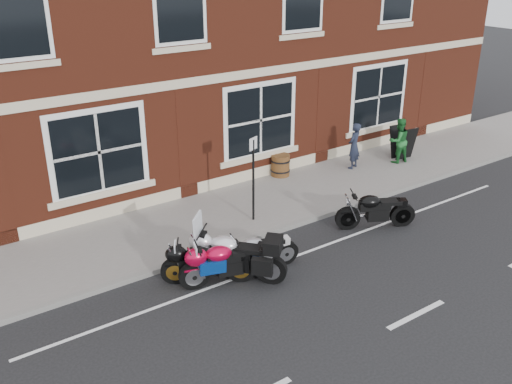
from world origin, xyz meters
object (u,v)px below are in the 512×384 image
at_px(a_board_sign, 403,142).
at_px(parking_sign, 253,173).
at_px(moto_sport_silver, 256,251).
at_px(pedestrian_left, 354,146).
at_px(pedestrian_right, 399,141).
at_px(barrel_planter, 280,165).
at_px(moto_sport_black, 206,261).
at_px(moto_naked_black, 374,208).
at_px(moto_sport_red, 225,260).
at_px(moto_touring_silver, 232,253).

xyz_separation_m(a_board_sign, parking_sign, (-6.81, -1.01, 0.75)).
relative_size(moto_sport_silver, pedestrian_left, 1.30).
distance_m(moto_sport_silver, pedestrian_right, 8.18).
bearing_deg(pedestrian_left, a_board_sign, 150.82).
bearing_deg(barrel_planter, moto_sport_black, -142.06).
distance_m(moto_sport_silver, barrel_planter, 5.56).
bearing_deg(pedestrian_left, barrel_planter, -41.19).
height_order(moto_naked_black, barrel_planter, moto_naked_black).
bearing_deg(moto_sport_black, moto_sport_red, -97.92).
distance_m(pedestrian_left, parking_sign, 5.00).
xyz_separation_m(moto_touring_silver, moto_naked_black, (4.31, -0.04, -0.08)).
bearing_deg(a_board_sign, pedestrian_left, 177.55).
xyz_separation_m(moto_touring_silver, a_board_sign, (8.71, 2.93, 0.05)).
relative_size(moto_naked_black, barrel_planter, 2.86).
relative_size(moto_naked_black, a_board_sign, 1.74).
xyz_separation_m(moto_sport_black, moto_naked_black, (4.88, -0.21, 0.02)).
height_order(moto_sport_black, pedestrian_right, pedestrian_right).
bearing_deg(pedestrian_right, pedestrian_left, -6.25).
bearing_deg(a_board_sign, moto_sport_silver, -154.68).
distance_m(moto_naked_black, barrel_planter, 4.06).
distance_m(moto_touring_silver, barrel_planter, 5.94).
bearing_deg(parking_sign, moto_sport_silver, -144.65).
height_order(moto_sport_red, pedestrian_right, pedestrian_right).
height_order(moto_sport_red, pedestrian_left, pedestrian_left).
relative_size(moto_sport_black, pedestrian_right, 1.21).
height_order(pedestrian_left, a_board_sign, pedestrian_left).
height_order(moto_naked_black, a_board_sign, a_board_sign).
bearing_deg(moto_touring_silver, barrel_planter, 1.27).
distance_m(moto_sport_silver, pedestrian_left, 6.92).
height_order(moto_sport_black, moto_naked_black, moto_naked_black).
bearing_deg(moto_sport_black, parking_sign, -23.11).
bearing_deg(moto_sport_red, pedestrian_right, -54.79).
bearing_deg(moto_sport_red, moto_touring_silver, -50.65).
xyz_separation_m(moto_sport_red, pedestrian_right, (8.52, 2.85, 0.32)).
height_order(moto_sport_black, a_board_sign, a_board_sign).
bearing_deg(barrel_planter, moto_touring_silver, -137.45).
xyz_separation_m(moto_naked_black, a_board_sign, (4.40, 2.97, 0.13)).
relative_size(barrel_planter, parking_sign, 0.30).
distance_m(moto_touring_silver, parking_sign, 2.82).
xyz_separation_m(moto_touring_silver, pedestrian_right, (8.28, 2.75, 0.25)).
bearing_deg(moto_naked_black, moto_sport_black, 115.16).
distance_m(moto_touring_silver, moto_naked_black, 4.31).
bearing_deg(moto_sport_black, moto_touring_silver, -74.99).
relative_size(moto_touring_silver, pedestrian_right, 1.23).
xyz_separation_m(pedestrian_right, parking_sign, (-6.39, -0.83, 0.56)).
xyz_separation_m(moto_touring_silver, moto_sport_black, (-0.56, 0.17, -0.09)).
relative_size(moto_sport_black, moto_naked_black, 0.94).
distance_m(moto_sport_silver, moto_naked_black, 3.71).
relative_size(moto_touring_silver, moto_sport_black, 1.02).
xyz_separation_m(moto_sport_black, barrel_planter, (4.94, 3.85, -0.07)).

